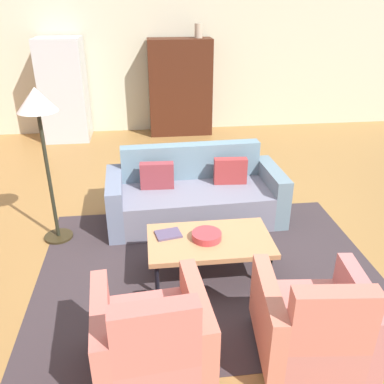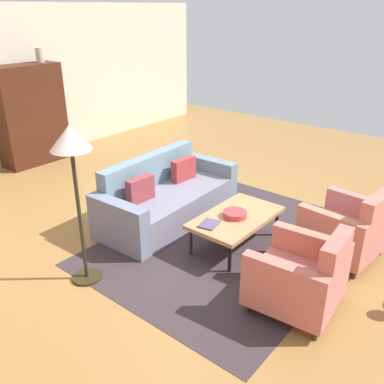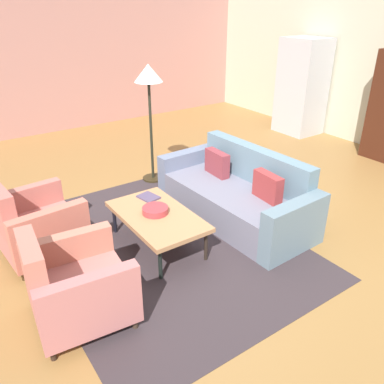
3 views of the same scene
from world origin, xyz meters
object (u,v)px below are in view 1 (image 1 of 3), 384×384
Objects in this scene: armchair_left at (152,340)px; refrigerator at (64,90)px; fruit_bowl at (207,236)px; book_stack at (168,234)px; couch at (194,195)px; coffee_table at (210,242)px; cabinet at (180,88)px; vase_tall at (198,31)px; armchair_right at (315,326)px; floor_lamp at (38,115)px.

armchair_left is 5.91m from refrigerator.
armchair_left is 1.30m from fruit_bowl.
refrigerator is at bearing 110.16° from book_stack.
book_stack is (-0.36, 0.12, -0.02)m from fruit_bowl.
couch reaches higher than coffee_table.
coffee_table is 4.68m from cabinet.
coffee_table is 4.38× the size of book_stack.
armchair_left is at bearing -100.69° from vase_tall.
armchair_right is 3.20m from floor_lamp.
floor_lamp is at bearing 112.00° from armchair_left.
armchair_left is at bearing -117.01° from coffee_table.
cabinet is at bearing 179.23° from vase_tall.
vase_tall is (-0.09, 5.80, 1.58)m from armchair_right.
book_stack is at bearing 76.27° from armchair_left.
armchair_right is at bearing 102.01° from couch.
cabinet is (0.18, 4.64, 0.46)m from fruit_bowl.
couch is at bearing -92.56° from cabinet.
coffee_table is at bearing -16.31° from book_stack.
floor_lamp is at bearing 152.07° from coffee_table.
floor_lamp reaches higher than book_stack.
armchair_right is 5.85m from cabinet.
cabinet is at bearing 77.82° from armchair_left.
vase_tall is at bearing 74.45° from armchair_left.
couch is 3.85m from vase_tall.
armchair_right is at bearing -52.37° from book_stack.
fruit_bowl is 0.16× the size of cabinet.
book_stack is 1.77m from floor_lamp.
cabinet reaches higher than armchair_right.
cabinet reaches higher than book_stack.
cabinet reaches higher than armchair_left.
refrigerator is at bearing 113.97° from coffee_table.
cabinet is at bearing 87.74° from fruit_bowl.
book_stack is at bearing -69.84° from refrigerator.
book_stack is at bearing -101.20° from vase_tall.
refrigerator is 1.08× the size of floor_lamp.
armchair_right is (1.19, 0.00, 0.00)m from armchair_left.
couch is 1.15× the size of refrigerator.
couch is 2.01m from floor_lamp.
armchair_left is 1.00× the size of armchair_right.
armchair_right is at bearing -89.09° from vase_tall.
coffee_table is 4.19× the size of fruit_bowl.
refrigerator is (-2.01, 3.35, 0.64)m from couch.
armchair_left reaches higher than fruit_bowl.
armchair_right is 0.49× the size of cabinet.
coffee_table is 0.41m from book_stack.
refrigerator is (-2.17, -0.10, 0.03)m from cabinet.
cabinet is (0.75, 5.81, 0.56)m from armchair_left.
couch is 1.19m from coffee_table.
coffee_table is 1.31m from armchair_right.
fruit_bowl is at bearing -96.55° from vase_tall.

